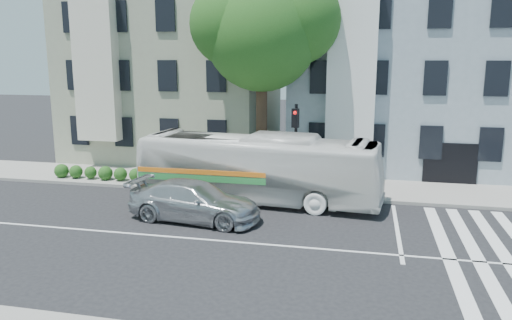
% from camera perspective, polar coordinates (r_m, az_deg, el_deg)
% --- Properties ---
extents(ground, '(120.00, 120.00, 0.00)m').
position_cam_1_polar(ground, '(18.07, -5.00, -9.12)').
color(ground, black).
rests_on(ground, ground).
extents(sidewalk_far, '(80.00, 4.00, 0.15)m').
position_cam_1_polar(sidewalk_far, '(25.44, 0.39, -2.73)').
color(sidewalk_far, gray).
rests_on(sidewalk_far, ground).
extents(building_left, '(12.00, 10.00, 11.00)m').
position_cam_1_polar(building_left, '(33.40, -9.00, 9.98)').
color(building_left, gray).
rests_on(building_left, ground).
extents(building_right, '(12.00, 10.00, 11.00)m').
position_cam_1_polar(building_right, '(31.16, 16.10, 9.56)').
color(building_right, '#84939D').
rests_on(building_right, ground).
extents(street_tree, '(7.30, 5.90, 11.10)m').
position_cam_1_polar(street_tree, '(25.39, 0.91, 14.90)').
color(street_tree, '#2D2116').
rests_on(street_tree, ground).
extents(bus, '(3.82, 11.27, 3.08)m').
position_cam_1_polar(bus, '(22.33, 0.16, -0.91)').
color(bus, white).
rests_on(bus, ground).
extents(sedan, '(2.80, 5.59, 1.56)m').
position_cam_1_polar(sedan, '(20.08, -7.04, -4.68)').
color(sedan, silver).
rests_on(sedan, ground).
extents(hedge, '(8.31, 3.57, 0.70)m').
position_cam_1_polar(hedge, '(26.24, -13.59, -1.66)').
color(hedge, '#2E6721').
rests_on(hedge, sidewalk_far).
extents(traffic_signal, '(0.43, 0.53, 4.30)m').
position_cam_1_polar(traffic_signal, '(23.05, 4.54, 2.59)').
color(traffic_signal, black).
rests_on(traffic_signal, ground).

